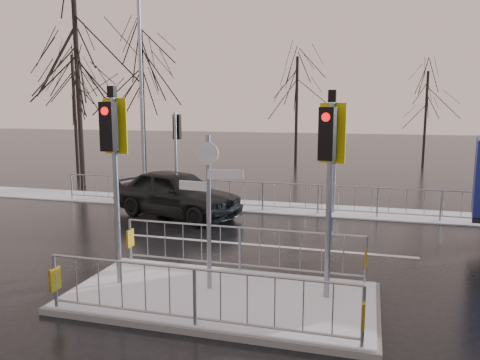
# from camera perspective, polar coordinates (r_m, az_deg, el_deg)

# --- Properties ---
(ground) EXTENTS (120.00, 120.00, 0.00)m
(ground) POSITION_cam_1_polar(r_m,az_deg,el_deg) (9.45, -2.37, -14.47)
(ground) COLOR black
(ground) RESTS_ON ground
(snow_verge) EXTENTS (30.00, 2.00, 0.04)m
(snow_verge) POSITION_cam_1_polar(r_m,az_deg,el_deg) (17.46, 6.41, -3.48)
(snow_verge) COLOR white
(snow_verge) RESTS_ON ground
(lane_markings) EXTENTS (8.00, 11.38, 0.01)m
(lane_markings) POSITION_cam_1_polar(r_m,az_deg,el_deg) (9.16, -3.04, -15.24)
(lane_markings) COLOR silver
(lane_markings) RESTS_ON ground
(traffic_island) EXTENTS (6.00, 3.04, 4.15)m
(traffic_island) POSITION_cam_1_polar(r_m,az_deg,el_deg) (9.31, -2.43, -12.23)
(traffic_island) COLOR slate
(traffic_island) RESTS_ON ground
(far_kerb_fixtures) EXTENTS (18.00, 0.65, 3.83)m
(far_kerb_fixtures) POSITION_cam_1_polar(r_m,az_deg,el_deg) (16.73, 7.18, -0.55)
(far_kerb_fixtures) COLOR gray
(far_kerb_fixtures) RESTS_ON ground
(car_far_lane) EXTENTS (5.13, 3.32, 1.62)m
(car_far_lane) POSITION_cam_1_polar(r_m,az_deg,el_deg) (16.26, -7.77, -1.58)
(car_far_lane) COLOR black
(car_far_lane) RESTS_ON ground
(tree_near_a) EXTENTS (4.75, 4.75, 8.97)m
(tree_near_a) POSITION_cam_1_polar(r_m,az_deg,el_deg) (23.46, -19.31, 14.20)
(tree_near_a) COLOR black
(tree_near_a) RESTS_ON ground
(tree_near_b) EXTENTS (4.00, 4.00, 7.55)m
(tree_near_b) POSITION_cam_1_polar(r_m,az_deg,el_deg) (23.38, -11.88, 12.15)
(tree_near_b) COLOR black
(tree_near_b) RESTS_ON ground
(tree_near_c) EXTENTS (3.50, 3.50, 6.61)m
(tree_near_c) POSITION_cam_1_polar(r_m,az_deg,el_deg) (26.54, -19.60, 10.03)
(tree_near_c) COLOR black
(tree_near_c) RESTS_ON ground
(tree_far_a) EXTENTS (3.75, 3.75, 7.08)m
(tree_far_a) POSITION_cam_1_polar(r_m,az_deg,el_deg) (30.62, 6.95, 10.86)
(tree_far_a) COLOR black
(tree_far_a) RESTS_ON ground
(tree_far_b) EXTENTS (3.25, 3.25, 6.14)m
(tree_far_b) POSITION_cam_1_polar(r_m,az_deg,el_deg) (32.41, 21.79, 9.05)
(tree_far_b) COLOR black
(tree_far_b) RESTS_ON ground
(street_lamp_left) EXTENTS (1.25, 0.18, 8.20)m
(street_lamp_left) POSITION_cam_1_polar(r_m,az_deg,el_deg) (19.97, -11.78, 10.86)
(street_lamp_left) COLOR gray
(street_lamp_left) RESTS_ON ground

